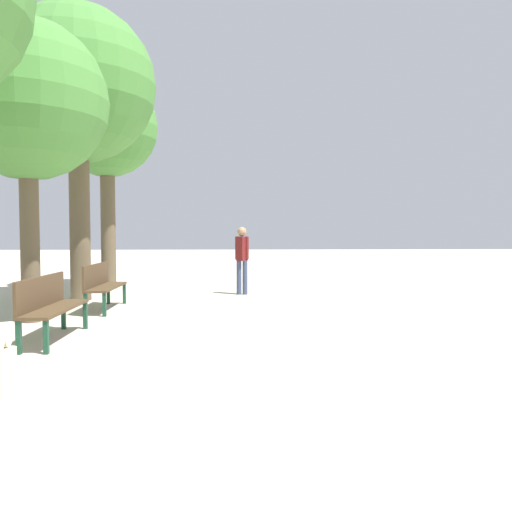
% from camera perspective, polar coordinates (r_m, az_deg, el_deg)
% --- Properties ---
extents(ground_plane, '(80.00, 80.00, 0.00)m').
position_cam_1_polar(ground_plane, '(3.94, -14.48, -20.17)').
color(ground_plane, beige).
extents(bench_row_1, '(0.43, 1.73, 0.91)m').
position_cam_1_polar(bench_row_1, '(7.63, -22.58, -4.93)').
color(bench_row_1, '#4C3823').
rests_on(bench_row_1, ground_plane).
extents(bench_row_2, '(0.43, 1.73, 0.91)m').
position_cam_1_polar(bench_row_2, '(10.28, -17.22, -2.91)').
color(bench_row_2, '#4C3823').
rests_on(bench_row_2, ground_plane).
extents(tree_row_1, '(2.67, 2.67, 5.07)m').
position_cam_1_polar(tree_row_1, '(9.52, -24.71, 15.70)').
color(tree_row_1, brown).
rests_on(tree_row_1, ground_plane).
extents(tree_row_2, '(3.42, 3.42, 6.51)m').
position_cam_1_polar(tree_row_2, '(12.28, -19.72, 17.76)').
color(tree_row_2, brown).
rests_on(tree_row_2, ground_plane).
extents(tree_row_3, '(2.74, 2.74, 5.77)m').
position_cam_1_polar(tree_row_3, '(14.53, -16.69, 13.75)').
color(tree_row_3, brown).
rests_on(tree_row_3, ground_plane).
extents(pedestrian_near, '(0.33, 0.30, 1.65)m').
position_cam_1_polar(pedestrian_near, '(12.20, -1.61, 0.01)').
color(pedestrian_near, '#384260').
rests_on(pedestrian_near, ground_plane).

